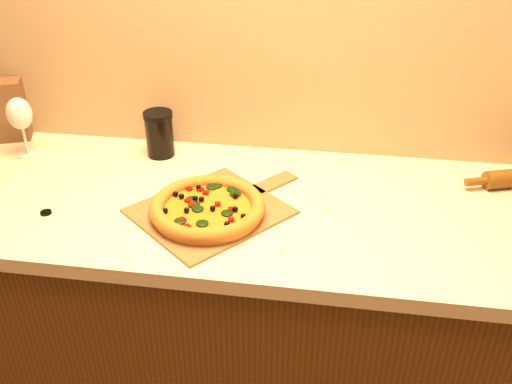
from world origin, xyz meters
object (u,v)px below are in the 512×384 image
pizza_peel (214,209)px  wine_glass (19,115)px  pizza (208,208)px  dark_jar (159,134)px

pizza_peel → wine_glass: (-0.64, 0.23, 0.13)m
pizza_peel → pizza: bearing=-66.3°
pizza → pizza_peel: bearing=73.4°
wine_glass → dark_jar: bearing=8.8°
pizza_peel → wine_glass: size_ratio=2.56×
pizza_peel → dark_jar: bearing=168.9°
pizza_peel → pizza: 0.04m
pizza → dark_jar: 0.39m
pizza_peel → dark_jar: (-0.23, 0.29, 0.07)m
pizza → wine_glass: 0.69m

